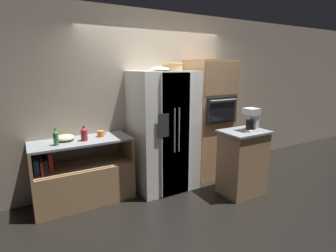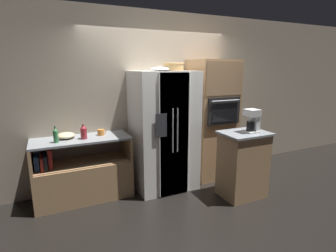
{
  "view_description": "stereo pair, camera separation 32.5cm",
  "coord_description": "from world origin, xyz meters",
  "px_view_note": "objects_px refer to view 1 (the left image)",
  "views": [
    {
      "loc": [
        -1.99,
        -3.47,
        1.92
      ],
      "look_at": [
        -0.03,
        -0.03,
        1.02
      ],
      "focal_mm": 28.0,
      "sensor_mm": 36.0,
      "label": 1
    },
    {
      "loc": [
        -1.7,
        -3.62,
        1.92
      ],
      "look_at": [
        -0.03,
        -0.03,
        1.02
      ],
      "focal_mm": 28.0,
      "sensor_mm": 36.0,
      "label": 2
    }
  ],
  "objects_px": {
    "bottle_short": "(56,138)",
    "fruit_bowl": "(160,69)",
    "bottle_tall": "(84,134)",
    "refrigerator": "(163,131)",
    "wicker_basket": "(173,66)",
    "mug": "(101,134)",
    "coffee_maker": "(252,118)",
    "wall_oven": "(209,119)",
    "mixing_bowl": "(65,138)"
  },
  "relations": [
    {
      "from": "refrigerator",
      "to": "wall_oven",
      "type": "bearing_deg",
      "value": 3.71
    },
    {
      "from": "bottle_tall",
      "to": "mug",
      "type": "height_order",
      "value": "bottle_tall"
    },
    {
      "from": "bottle_tall",
      "to": "mixing_bowl",
      "type": "bearing_deg",
      "value": 150.58
    },
    {
      "from": "wall_oven",
      "to": "coffee_maker",
      "type": "bearing_deg",
      "value": -85.31
    },
    {
      "from": "fruit_bowl",
      "to": "wicker_basket",
      "type": "bearing_deg",
      "value": 16.29
    },
    {
      "from": "wall_oven",
      "to": "mug",
      "type": "relative_size",
      "value": 15.67
    },
    {
      "from": "wicker_basket",
      "to": "mixing_bowl",
      "type": "distance_m",
      "value": 1.89
    },
    {
      "from": "mug",
      "to": "mixing_bowl",
      "type": "distance_m",
      "value": 0.49
    },
    {
      "from": "bottle_short",
      "to": "mixing_bowl",
      "type": "relative_size",
      "value": 0.9
    },
    {
      "from": "mug",
      "to": "bottle_short",
      "type": "bearing_deg",
      "value": -166.86
    },
    {
      "from": "refrigerator",
      "to": "bottle_short",
      "type": "xyz_separation_m",
      "value": [
        -1.57,
        0.01,
        0.1
      ]
    },
    {
      "from": "bottle_short",
      "to": "fruit_bowl",
      "type": "bearing_deg",
      "value": -2.43
    },
    {
      "from": "wicker_basket",
      "to": "mug",
      "type": "bearing_deg",
      "value": 173.35
    },
    {
      "from": "bottle_tall",
      "to": "bottle_short",
      "type": "bearing_deg",
      "value": -173.63
    },
    {
      "from": "bottle_short",
      "to": "refrigerator",
      "type": "bearing_deg",
      "value": -0.54
    },
    {
      "from": "fruit_bowl",
      "to": "wall_oven",
      "type": "bearing_deg",
      "value": 6.1
    },
    {
      "from": "refrigerator",
      "to": "coffee_maker",
      "type": "bearing_deg",
      "value": -39.77
    },
    {
      "from": "wicker_basket",
      "to": "bottle_tall",
      "type": "distance_m",
      "value": 1.66
    },
    {
      "from": "mixing_bowl",
      "to": "coffee_maker",
      "type": "xyz_separation_m",
      "value": [
        2.46,
        -1.04,
        0.21
      ]
    },
    {
      "from": "coffee_maker",
      "to": "wicker_basket",
      "type": "bearing_deg",
      "value": 133.71
    },
    {
      "from": "wall_oven",
      "to": "bottle_tall",
      "type": "distance_m",
      "value": 2.16
    },
    {
      "from": "bottle_tall",
      "to": "mixing_bowl",
      "type": "height_order",
      "value": "bottle_tall"
    },
    {
      "from": "refrigerator",
      "to": "wall_oven",
      "type": "relative_size",
      "value": 0.91
    },
    {
      "from": "mug",
      "to": "coffee_maker",
      "type": "bearing_deg",
      "value": -27.14
    },
    {
      "from": "fruit_bowl",
      "to": "mug",
      "type": "xyz_separation_m",
      "value": [
        -0.87,
        0.21,
        -0.92
      ]
    },
    {
      "from": "wall_oven",
      "to": "fruit_bowl",
      "type": "relative_size",
      "value": 7.2
    },
    {
      "from": "fruit_bowl",
      "to": "mug",
      "type": "relative_size",
      "value": 2.17
    },
    {
      "from": "refrigerator",
      "to": "wicker_basket",
      "type": "distance_m",
      "value": 1.01
    },
    {
      "from": "refrigerator",
      "to": "bottle_tall",
      "type": "distance_m",
      "value": 1.21
    },
    {
      "from": "wicker_basket",
      "to": "mug",
      "type": "height_order",
      "value": "wicker_basket"
    },
    {
      "from": "wall_oven",
      "to": "mixing_bowl",
      "type": "height_order",
      "value": "wall_oven"
    },
    {
      "from": "mug",
      "to": "coffee_maker",
      "type": "distance_m",
      "value": 2.23
    },
    {
      "from": "refrigerator",
      "to": "fruit_bowl",
      "type": "distance_m",
      "value": 0.97
    },
    {
      "from": "refrigerator",
      "to": "coffee_maker",
      "type": "relative_size",
      "value": 5.53
    },
    {
      "from": "bottle_tall",
      "to": "bottle_short",
      "type": "xyz_separation_m",
      "value": [
        -0.36,
        -0.04,
        0.0
      ]
    },
    {
      "from": "bottle_short",
      "to": "coffee_maker",
      "type": "distance_m",
      "value": 2.74
    },
    {
      "from": "refrigerator",
      "to": "fruit_bowl",
      "type": "height_order",
      "value": "fruit_bowl"
    },
    {
      "from": "wicker_basket",
      "to": "bottle_short",
      "type": "distance_m",
      "value": 1.97
    },
    {
      "from": "refrigerator",
      "to": "bottle_short",
      "type": "height_order",
      "value": "refrigerator"
    },
    {
      "from": "wicker_basket",
      "to": "fruit_bowl",
      "type": "xyz_separation_m",
      "value": [
        -0.26,
        -0.08,
        -0.04
      ]
    },
    {
      "from": "wall_oven",
      "to": "bottle_tall",
      "type": "height_order",
      "value": "wall_oven"
    },
    {
      "from": "refrigerator",
      "to": "mixing_bowl",
      "type": "xyz_separation_m",
      "value": [
        -1.44,
        0.19,
        0.04
      ]
    },
    {
      "from": "fruit_bowl",
      "to": "coffee_maker",
      "type": "relative_size",
      "value": 0.84
    },
    {
      "from": "refrigerator",
      "to": "bottle_tall",
      "type": "xyz_separation_m",
      "value": [
        -1.21,
        0.06,
        0.1
      ]
    },
    {
      "from": "fruit_bowl",
      "to": "coffee_maker",
      "type": "xyz_separation_m",
      "value": [
        1.1,
        -0.8,
        -0.71
      ]
    },
    {
      "from": "bottle_short",
      "to": "coffee_maker",
      "type": "xyz_separation_m",
      "value": [
        2.6,
        -0.87,
        0.15
      ]
    },
    {
      "from": "fruit_bowl",
      "to": "bottle_tall",
      "type": "height_order",
      "value": "fruit_bowl"
    },
    {
      "from": "bottle_tall",
      "to": "mixing_bowl",
      "type": "xyz_separation_m",
      "value": [
        -0.23,
        0.13,
        -0.06
      ]
    },
    {
      "from": "refrigerator",
      "to": "coffee_maker",
      "type": "distance_m",
      "value": 1.35
    },
    {
      "from": "refrigerator",
      "to": "bottle_short",
      "type": "bearing_deg",
      "value": 179.46
    }
  ]
}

